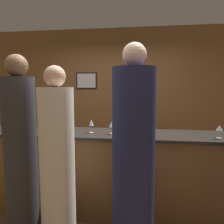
% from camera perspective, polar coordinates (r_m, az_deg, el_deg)
% --- Properties ---
extents(ground_plane, '(14.00, 14.00, 0.00)m').
position_cam_1_polar(ground_plane, '(3.16, -3.19, -24.27)').
color(ground_plane, brown).
extents(back_wall, '(8.00, 0.08, 2.80)m').
position_cam_1_polar(back_wall, '(4.56, 1.25, 3.81)').
color(back_wall, brown).
rests_on(back_wall, ground_plane).
extents(bar_counter, '(3.47, 0.63, 1.05)m').
position_cam_1_polar(bar_counter, '(2.93, -3.26, -15.38)').
color(bar_counter, brown).
rests_on(bar_counter, ground_plane).
extents(bartender, '(0.31, 0.31, 1.82)m').
position_cam_1_polar(bartender, '(3.55, 5.16, -5.91)').
color(bartender, '#2D2D33').
rests_on(bartender, ground_plane).
extents(guest_1, '(0.40, 0.40, 2.01)m').
position_cam_1_polar(guest_1, '(2.09, 5.57, -12.71)').
color(guest_1, '#1E234C').
rests_on(guest_1, ground_plane).
extents(guest_2, '(0.32, 0.32, 1.93)m').
position_cam_1_polar(guest_2, '(2.41, -22.67, -11.17)').
color(guest_2, '#2D2D33').
rests_on(guest_2, ground_plane).
extents(guest_3, '(0.33, 0.33, 1.81)m').
position_cam_1_polar(guest_3, '(2.18, -14.04, -14.50)').
color(guest_3, silver).
rests_on(guest_3, ground_plane).
extents(wine_bottle_0, '(0.07, 0.07, 0.28)m').
position_cam_1_polar(wine_bottle_0, '(2.53, 4.97, -4.05)').
color(wine_bottle_0, black).
rests_on(wine_bottle_0, bar_counter).
extents(wine_bottle_1, '(0.08, 0.08, 0.27)m').
position_cam_1_polar(wine_bottle_1, '(3.22, -18.39, -2.10)').
color(wine_bottle_1, black).
rests_on(wine_bottle_1, bar_counter).
extents(ice_bucket, '(0.16, 0.16, 0.22)m').
position_cam_1_polar(ice_bucket, '(3.07, -14.13, -2.27)').
color(ice_bucket, '#9E9993').
rests_on(ice_bucket, bar_counter).
extents(wine_glass_1, '(0.08, 0.08, 0.18)m').
position_cam_1_polar(wine_glass_1, '(2.55, 10.26, -3.31)').
color(wine_glass_1, silver).
rests_on(wine_glass_1, bar_counter).
extents(wine_glass_2, '(0.07, 0.07, 0.15)m').
position_cam_1_polar(wine_glass_2, '(2.67, -0.09, -3.37)').
color(wine_glass_2, silver).
rests_on(wine_glass_2, bar_counter).
extents(wine_glass_3, '(0.07, 0.07, 0.17)m').
position_cam_1_polar(wine_glass_3, '(2.66, 8.37, -3.06)').
color(wine_glass_3, silver).
rests_on(wine_glass_3, bar_counter).
extents(wine_glass_4, '(0.06, 0.06, 0.17)m').
position_cam_1_polar(wine_glass_4, '(2.74, -5.43, -2.90)').
color(wine_glass_4, silver).
rests_on(wine_glass_4, bar_counter).
extents(wine_glass_6, '(0.07, 0.07, 0.15)m').
position_cam_1_polar(wine_glass_6, '(2.71, 26.24, -3.85)').
color(wine_glass_6, silver).
rests_on(wine_glass_6, bar_counter).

